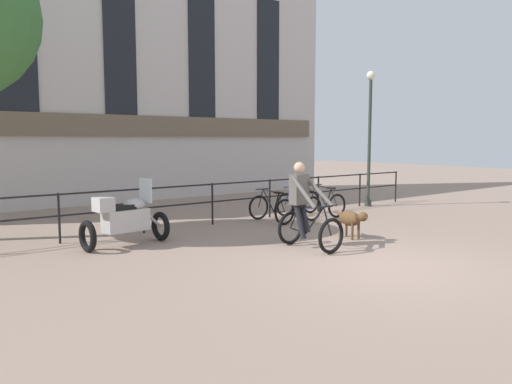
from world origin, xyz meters
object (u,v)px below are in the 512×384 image
at_px(street_lamp, 370,131).
at_px(parked_bicycle_near_lamp, 271,209).
at_px(parked_motorcycle, 125,219).
at_px(parked_bicycle_mid_left, 299,206).
at_px(dog, 351,219).
at_px(cyclist_with_bike, 305,210).
at_px(parked_bicycle_mid_right, 324,203).

bearing_deg(street_lamp, parked_bicycle_near_lamp, -173.63).
distance_m(parked_motorcycle, parked_bicycle_mid_left, 5.16).
bearing_deg(dog, parked_bicycle_mid_left, 76.48).
height_order(cyclist_with_bike, dog, cyclist_with_bike).
bearing_deg(parked_motorcycle, dog, -124.08).
relative_size(dog, parked_bicycle_mid_right, 0.91).
relative_size(parked_motorcycle, parked_bicycle_near_lamp, 1.61).
bearing_deg(cyclist_with_bike, parked_motorcycle, 137.99).
bearing_deg(parked_bicycle_near_lamp, dog, 89.98).
bearing_deg(parked_bicycle_mid_right, parked_bicycle_mid_left, 1.50).
height_order(dog, parked_bicycle_mid_left, parked_bicycle_mid_left).
height_order(dog, parked_motorcycle, parked_motorcycle).
bearing_deg(parked_motorcycle, cyclist_with_bike, -135.67).
bearing_deg(street_lamp, parked_bicycle_mid_left, -171.91).
xyz_separation_m(parked_motorcycle, street_lamp, (8.64, 0.93, 1.84)).
relative_size(parked_motorcycle, street_lamp, 0.42).
relative_size(dog, parked_bicycle_mid_left, 0.91).
distance_m(parked_bicycle_mid_right, street_lamp, 3.30).
bearing_deg(dog, parked_bicycle_mid_right, 60.61).
distance_m(cyclist_with_bike, street_lamp, 6.92).
bearing_deg(parked_bicycle_mid_right, street_lamp, -167.42).
height_order(parked_motorcycle, parked_bicycle_mid_right, parked_motorcycle).
bearing_deg(parked_bicycle_near_lamp, cyclist_with_bike, 62.47).
bearing_deg(parked_bicycle_near_lamp, parked_bicycle_mid_right, 179.83).
distance_m(parked_motorcycle, parked_bicycle_mid_right, 6.11).
distance_m(parked_bicycle_near_lamp, parked_bicycle_mid_left, 0.96).
xyz_separation_m(parked_motorcycle, parked_bicycle_near_lamp, (4.18, 0.43, -0.20)).
bearing_deg(street_lamp, dog, -144.33).
bearing_deg(parked_bicycle_mid_left, parked_bicycle_mid_right, 178.95).
bearing_deg(parked_motorcycle, parked_bicycle_mid_right, -91.55).
bearing_deg(parked_bicycle_mid_left, cyclist_with_bike, 48.04).
bearing_deg(parked_motorcycle, street_lamp, -89.46).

